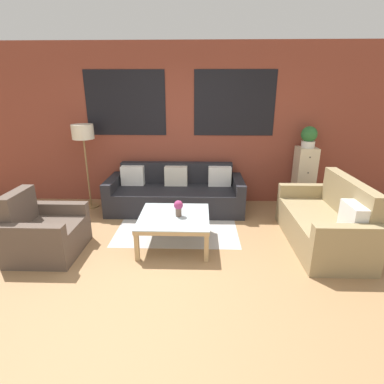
# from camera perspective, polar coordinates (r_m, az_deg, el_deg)

# --- Properties ---
(ground_plane) EXTENTS (16.00, 16.00, 0.00)m
(ground_plane) POSITION_cam_1_polar(r_m,az_deg,el_deg) (3.65, -4.60, -14.82)
(ground_plane) COLOR #9E754C
(wall_back_brick) EXTENTS (8.40, 0.09, 2.80)m
(wall_back_brick) POSITION_cam_1_polar(r_m,az_deg,el_deg) (5.50, -2.26, 12.47)
(wall_back_brick) COLOR brown
(wall_back_brick) RESTS_ON ground_plane
(rug) EXTENTS (1.82, 1.42, 0.00)m
(rug) POSITION_cam_1_polar(r_m,az_deg,el_deg) (4.72, -2.73, -6.48)
(rug) COLOR #BCB7B2
(rug) RESTS_ON ground_plane
(couch_dark) EXTENTS (2.33, 0.88, 0.78)m
(couch_dark) POSITION_cam_1_polar(r_m,az_deg,el_deg) (5.29, -3.14, -0.37)
(couch_dark) COLOR #232328
(couch_dark) RESTS_ON ground_plane
(settee_vintage) EXTENTS (0.80, 1.65, 0.92)m
(settee_vintage) POSITION_cam_1_polar(r_m,az_deg,el_deg) (4.46, 24.03, -5.47)
(settee_vintage) COLOR #99845B
(settee_vintage) RESTS_ON ground_plane
(armchair_corner) EXTENTS (0.80, 0.87, 0.84)m
(armchair_corner) POSITION_cam_1_polar(r_m,az_deg,el_deg) (4.31, -26.21, -7.07)
(armchair_corner) COLOR brown
(armchair_corner) RESTS_ON ground_plane
(coffee_table) EXTENTS (0.93, 0.93, 0.42)m
(coffee_table) POSITION_cam_1_polar(r_m,az_deg,el_deg) (4.06, -3.41, -5.32)
(coffee_table) COLOR silver
(coffee_table) RESTS_ON ground_plane
(floor_lamp) EXTENTS (0.36, 0.36, 1.48)m
(floor_lamp) POSITION_cam_1_polar(r_m,az_deg,el_deg) (5.47, -20.01, 9.91)
(floor_lamp) COLOR olive
(floor_lamp) RESTS_ON ground_plane
(drawer_cabinet) EXTENTS (0.33, 0.37, 1.08)m
(drawer_cabinet) POSITION_cam_1_polar(r_m,az_deg,el_deg) (5.71, 20.51, 2.63)
(drawer_cabinet) COLOR beige
(drawer_cabinet) RESTS_ON ground_plane
(potted_plant) EXTENTS (0.27, 0.27, 0.36)m
(potted_plant) POSITION_cam_1_polar(r_m,az_deg,el_deg) (5.57, 21.37, 9.82)
(potted_plant) COLOR silver
(potted_plant) RESTS_ON drawer_cabinet
(flower_vase) EXTENTS (0.12, 0.12, 0.22)m
(flower_vase) POSITION_cam_1_polar(r_m,az_deg,el_deg) (3.98, -2.60, -2.88)
(flower_vase) COLOR brown
(flower_vase) RESTS_ON coffee_table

